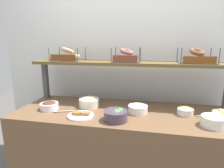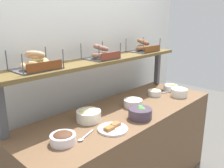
{
  "view_description": "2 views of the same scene",
  "coord_description": "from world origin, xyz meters",
  "px_view_note": "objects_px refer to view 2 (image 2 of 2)",
  "views": [
    {
      "loc": [
        0.2,
        -1.53,
        1.46
      ],
      "look_at": [
        -0.13,
        0.06,
        1.09
      ],
      "focal_mm": 28.76,
      "sensor_mm": 36.0,
      "label": 1
    },
    {
      "loc": [
        -1.5,
        -1.25,
        1.64
      ],
      "look_at": [
        -0.11,
        0.04,
        1.1
      ],
      "focal_mm": 37.99,
      "sensor_mm": 36.0,
      "label": 2
    }
  ],
  "objects_px": {
    "bowl_fruit_salad": "(171,87)",
    "bowl_chocolate_spread": "(63,138)",
    "bagel_basket_poppy": "(101,54)",
    "serving_spoon_near_plate": "(169,92)",
    "bowl_veggie_mix": "(140,113)",
    "bowl_scallion_spread": "(133,102)",
    "serving_plate_white": "(113,129)",
    "serving_spoon_by_edge": "(84,137)",
    "bowl_potato_salad": "(89,114)",
    "bowl_egg_salad": "(155,92)",
    "bagel_basket_cinnamon_raisin": "(143,47)",
    "bowl_cream_cheese": "(179,92)",
    "bagel_basket_plain": "(36,63)"
  },
  "relations": [
    {
      "from": "bowl_fruit_salad",
      "to": "bowl_chocolate_spread",
      "type": "bearing_deg",
      "value": -176.9
    },
    {
      "from": "bagel_basket_poppy",
      "to": "serving_spoon_near_plate",
      "type": "bearing_deg",
      "value": -20.68
    },
    {
      "from": "bowl_veggie_mix",
      "to": "bowl_scallion_spread",
      "type": "bearing_deg",
      "value": 50.82
    },
    {
      "from": "serving_plate_white",
      "to": "serving_spoon_by_edge",
      "type": "relative_size",
      "value": 1.25
    },
    {
      "from": "bowl_veggie_mix",
      "to": "bagel_basket_poppy",
      "type": "bearing_deg",
      "value": 87.59
    },
    {
      "from": "bowl_scallion_spread",
      "to": "serving_spoon_by_edge",
      "type": "bearing_deg",
      "value": -169.93
    },
    {
      "from": "bowl_potato_salad",
      "to": "bowl_veggie_mix",
      "type": "relative_size",
      "value": 1.02
    },
    {
      "from": "bowl_egg_salad",
      "to": "serving_spoon_near_plate",
      "type": "height_order",
      "value": "bowl_egg_salad"
    },
    {
      "from": "serving_spoon_near_plate",
      "to": "bagel_basket_cinnamon_raisin",
      "type": "xyz_separation_m",
      "value": [
        -0.1,
        0.3,
        0.47
      ]
    },
    {
      "from": "bowl_veggie_mix",
      "to": "serving_plate_white",
      "type": "bearing_deg",
      "value": 176.6
    },
    {
      "from": "bowl_scallion_spread",
      "to": "bagel_basket_poppy",
      "type": "bearing_deg",
      "value": 118.48
    },
    {
      "from": "bowl_cream_cheese",
      "to": "bowl_veggie_mix",
      "type": "xyz_separation_m",
      "value": [
        -0.73,
        -0.04,
        -0.0
      ]
    },
    {
      "from": "bowl_potato_salad",
      "to": "serving_plate_white",
      "type": "relative_size",
      "value": 0.89
    },
    {
      "from": "bowl_cream_cheese",
      "to": "bowl_veggie_mix",
      "type": "distance_m",
      "value": 0.73
    },
    {
      "from": "bowl_fruit_salad",
      "to": "serving_spoon_near_plate",
      "type": "distance_m",
      "value": 0.09
    },
    {
      "from": "bagel_basket_plain",
      "to": "bagel_basket_poppy",
      "type": "xyz_separation_m",
      "value": [
        0.63,
        -0.01,
        -0.0
      ]
    },
    {
      "from": "bowl_cream_cheese",
      "to": "bowl_chocolate_spread",
      "type": "bearing_deg",
      "value": 176.31
    },
    {
      "from": "bowl_chocolate_spread",
      "to": "bagel_basket_plain",
      "type": "height_order",
      "value": "bagel_basket_plain"
    },
    {
      "from": "bowl_chocolate_spread",
      "to": "bagel_basket_plain",
      "type": "bearing_deg",
      "value": 82.05
    },
    {
      "from": "bowl_egg_salad",
      "to": "bowl_chocolate_spread",
      "type": "bearing_deg",
      "value": -174.94
    },
    {
      "from": "bowl_scallion_spread",
      "to": "bagel_basket_poppy",
      "type": "height_order",
      "value": "bagel_basket_poppy"
    },
    {
      "from": "bowl_cream_cheese",
      "to": "bowl_chocolate_spread",
      "type": "relative_size",
      "value": 0.99
    },
    {
      "from": "bowl_potato_salad",
      "to": "bowl_egg_salad",
      "type": "distance_m",
      "value": 0.89
    },
    {
      "from": "bagel_basket_poppy",
      "to": "bagel_basket_cinnamon_raisin",
      "type": "distance_m",
      "value": 0.65
    },
    {
      "from": "bowl_potato_salad",
      "to": "serving_plate_white",
      "type": "bearing_deg",
      "value": -88.05
    },
    {
      "from": "serving_spoon_near_plate",
      "to": "serving_plate_white",
      "type": "bearing_deg",
      "value": -171.55
    },
    {
      "from": "bowl_chocolate_spread",
      "to": "serving_plate_white",
      "type": "relative_size",
      "value": 0.76
    },
    {
      "from": "bowl_egg_salad",
      "to": "bagel_basket_cinnamon_raisin",
      "type": "distance_m",
      "value": 0.51
    },
    {
      "from": "bowl_fruit_salad",
      "to": "bowl_cream_cheese",
      "type": "bearing_deg",
      "value": -126.89
    },
    {
      "from": "bowl_potato_salad",
      "to": "serving_plate_white",
      "type": "xyz_separation_m",
      "value": [
        0.01,
        -0.25,
        -0.04
      ]
    },
    {
      "from": "bowl_veggie_mix",
      "to": "serving_spoon_by_edge",
      "type": "xyz_separation_m",
      "value": [
        -0.53,
        0.08,
        -0.04
      ]
    },
    {
      "from": "bagel_basket_plain",
      "to": "bowl_chocolate_spread",
      "type": "bearing_deg",
      "value": -97.95
    },
    {
      "from": "bagel_basket_poppy",
      "to": "bowl_egg_salad",
      "type": "bearing_deg",
      "value": -22.49
    },
    {
      "from": "bowl_scallion_spread",
      "to": "bowl_potato_salad",
      "type": "bearing_deg",
      "value": 171.85
    },
    {
      "from": "bowl_chocolate_spread",
      "to": "bowl_veggie_mix",
      "type": "bearing_deg",
      "value": -10.88
    },
    {
      "from": "bowl_cream_cheese",
      "to": "bagel_basket_plain",
      "type": "relative_size",
      "value": 0.52
    },
    {
      "from": "bowl_veggie_mix",
      "to": "bowl_chocolate_spread",
      "type": "distance_m",
      "value": 0.68
    },
    {
      "from": "bowl_cream_cheese",
      "to": "bagel_basket_plain",
      "type": "xyz_separation_m",
      "value": [
        -1.34,
        0.44,
        0.43
      ]
    },
    {
      "from": "bagel_basket_poppy",
      "to": "bagel_basket_cinnamon_raisin",
      "type": "bearing_deg",
      "value": 0.83
    },
    {
      "from": "bowl_scallion_spread",
      "to": "serving_plate_white",
      "type": "relative_size",
      "value": 0.78
    },
    {
      "from": "bowl_egg_salad",
      "to": "bagel_basket_cinnamon_raisin",
      "type": "relative_size",
      "value": 0.42
    },
    {
      "from": "bowl_egg_salad",
      "to": "serving_spoon_near_plate",
      "type": "xyz_separation_m",
      "value": [
        0.21,
        -0.06,
        -0.03
      ]
    },
    {
      "from": "bowl_fruit_salad",
      "to": "serving_spoon_near_plate",
      "type": "bearing_deg",
      "value": -159.21
    },
    {
      "from": "serving_plate_white",
      "to": "bagel_basket_plain",
      "type": "xyz_separation_m",
      "value": [
        -0.31,
        0.46,
        0.47
      ]
    },
    {
      "from": "bowl_potato_salad",
      "to": "bowl_veggie_mix",
      "type": "distance_m",
      "value": 0.42
    },
    {
      "from": "serving_spoon_near_plate",
      "to": "bagel_basket_plain",
      "type": "xyz_separation_m",
      "value": [
        -1.39,
        0.3,
        0.47
      ]
    },
    {
      "from": "bowl_scallion_spread",
      "to": "serving_plate_white",
      "type": "xyz_separation_m",
      "value": [
        -0.47,
        -0.18,
        -0.03
      ]
    },
    {
      "from": "bowl_potato_salad",
      "to": "bowl_cream_cheese",
      "type": "xyz_separation_m",
      "value": [
        1.04,
        -0.23,
        -0.0
      ]
    },
    {
      "from": "bowl_veggie_mix",
      "to": "bowl_chocolate_spread",
      "type": "bearing_deg",
      "value": 169.12
    },
    {
      "from": "bowl_egg_salad",
      "to": "bowl_fruit_salad",
      "type": "distance_m",
      "value": 0.29
    }
  ]
}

